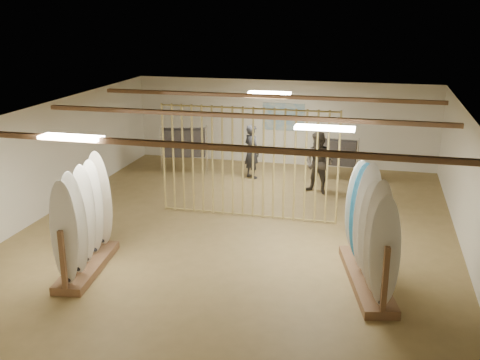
% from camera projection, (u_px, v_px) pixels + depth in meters
% --- Properties ---
extents(floor, '(12.00, 12.00, 0.00)m').
position_uv_depth(floor, '(240.00, 228.00, 13.44)').
color(floor, olive).
rests_on(floor, ground).
extents(ceiling, '(12.00, 12.00, 0.00)m').
position_uv_depth(ceiling, '(240.00, 112.00, 12.62)').
color(ceiling, gray).
rests_on(ceiling, ground).
extents(wall_back, '(12.00, 0.00, 12.00)m').
position_uv_depth(wall_back, '(283.00, 123.00, 18.60)').
color(wall_back, silver).
rests_on(wall_back, ground).
extents(wall_front, '(12.00, 0.00, 12.00)m').
position_uv_depth(wall_front, '(132.00, 294.00, 7.46)').
color(wall_front, silver).
rests_on(wall_front, ground).
extents(wall_left, '(0.00, 12.00, 12.00)m').
position_uv_depth(wall_left, '(48.00, 159.00, 14.18)').
color(wall_left, silver).
rests_on(wall_left, ground).
extents(wall_right, '(0.00, 12.00, 12.00)m').
position_uv_depth(wall_right, '(469.00, 188.00, 11.89)').
color(wall_right, silver).
rests_on(wall_right, ground).
extents(ceiling_slats, '(9.50, 6.12, 0.10)m').
position_uv_depth(ceiling_slats, '(240.00, 116.00, 12.65)').
color(ceiling_slats, brown).
rests_on(ceiling_slats, ground).
extents(light_panels, '(1.20, 0.35, 0.06)m').
position_uv_depth(light_panels, '(240.00, 115.00, 12.64)').
color(light_panels, white).
rests_on(light_panels, ground).
extents(bamboo_partition, '(4.45, 0.05, 2.78)m').
position_uv_depth(bamboo_partition, '(248.00, 163.00, 13.78)').
color(bamboo_partition, tan).
rests_on(bamboo_partition, ground).
extents(poster, '(1.40, 0.03, 0.90)m').
position_uv_depth(poster, '(283.00, 117.00, 18.52)').
color(poster, teal).
rests_on(poster, ground).
extents(rack_left, '(0.87, 2.30, 2.13)m').
position_uv_depth(rack_left, '(85.00, 236.00, 11.08)').
color(rack_left, brown).
rests_on(rack_left, floor).
extents(rack_right, '(1.22, 2.82, 2.22)m').
position_uv_depth(rack_right, '(368.00, 246.00, 10.54)').
color(rack_right, brown).
rests_on(rack_right, floor).
extents(clothing_rack_a, '(1.38, 0.68, 1.52)m').
position_uv_depth(clothing_rack_a, '(184.00, 143.00, 17.62)').
color(clothing_rack_a, silver).
rests_on(clothing_rack_a, floor).
extents(clothing_rack_b, '(1.23, 0.40, 1.32)m').
position_uv_depth(clothing_rack_b, '(337.00, 153.00, 16.94)').
color(clothing_rack_b, silver).
rests_on(clothing_rack_b, floor).
extents(shopper_a, '(0.83, 0.80, 1.90)m').
position_uv_depth(shopper_a, '(252.00, 148.00, 17.17)').
color(shopper_a, '#2A2B32').
rests_on(shopper_a, floor).
extents(shopper_b, '(1.17, 1.04, 2.00)m').
position_uv_depth(shopper_b, '(319.00, 159.00, 15.67)').
color(shopper_b, '#3F3830').
rests_on(shopper_b, floor).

